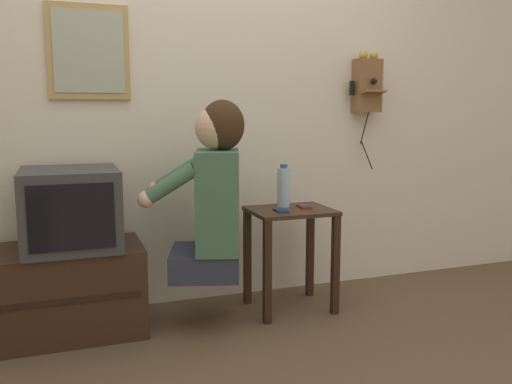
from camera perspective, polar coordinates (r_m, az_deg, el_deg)
name	(u,v)px	position (r m, az deg, el deg)	size (l,w,h in m)	color
ground_plane	(293,384)	(2.47, 3.95, -19.47)	(14.00, 14.00, 0.00)	brown
wall_back	(214,91)	(3.32, -4.39, 10.56)	(6.80, 0.05, 2.55)	silver
side_table	(290,235)	(3.16, 3.64, -4.56)	(0.47, 0.38, 0.60)	#382316
person	(213,192)	(2.86, -4.51, -0.01)	(0.60, 0.53, 0.93)	#2D3347
tv_stand	(69,290)	(3.03, -19.05, -9.76)	(0.75, 0.48, 0.46)	#382316
television	(71,208)	(2.92, -18.92, -1.64)	(0.47, 0.51, 0.40)	#38383A
wall_phone_antique	(367,85)	(3.64, 11.60, 11.02)	(0.21, 0.18, 0.76)	brown
framed_picture	(89,52)	(3.17, -17.20, 13.91)	(0.43, 0.03, 0.51)	tan
cell_phone_held	(281,210)	(3.05, 2.63, -1.93)	(0.07, 0.13, 0.01)	navy
cell_phone_spare	(304,206)	(3.18, 5.07, -1.52)	(0.07, 0.13, 0.01)	maroon
water_bottle	(284,187)	(3.18, 2.93, 0.55)	(0.08, 0.08, 0.25)	#ADC6DB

